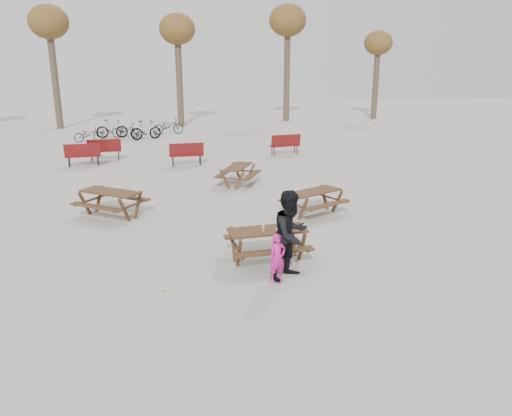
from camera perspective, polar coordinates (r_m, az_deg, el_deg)
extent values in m
plane|color=gray|center=(11.83, 1.28, -6.00)|extent=(80.00, 80.00, 0.00)
cube|color=#331C12|center=(11.56, 1.30, -2.57)|extent=(1.80, 0.70, 0.05)
cube|color=#331C12|center=(11.13, 2.17, -5.02)|extent=(1.80, 0.25, 0.05)
cube|color=#331C12|center=(12.21, 0.49, -3.00)|extent=(1.80, 0.25, 0.05)
cylinder|color=#331C12|center=(11.25, -1.96, -5.25)|extent=(0.08, 0.08, 0.73)
cylinder|color=#331C12|center=(11.79, -2.63, -4.18)|extent=(0.08, 0.08, 0.73)
cylinder|color=#331C12|center=(11.66, 5.26, -4.50)|extent=(0.08, 0.08, 0.73)
cylinder|color=#331C12|center=(12.18, 4.28, -3.51)|extent=(0.08, 0.08, 0.73)
cube|color=white|center=(11.55, 2.78, -2.40)|extent=(0.18, 0.11, 0.03)
ellipsoid|color=tan|center=(11.53, 2.79, -2.20)|extent=(0.14, 0.06, 0.05)
cylinder|color=silver|center=(11.43, 0.83, -2.28)|extent=(0.06, 0.06, 0.15)
cylinder|color=#FF590D|center=(11.43, 0.82, -2.37)|extent=(0.07, 0.07, 0.05)
cylinder|color=white|center=(11.40, 0.83, -1.88)|extent=(0.03, 0.03, 0.02)
imported|color=#C91981|center=(10.59, 2.47, -5.71)|extent=(0.45, 0.36, 1.07)
imported|color=black|center=(10.65, 3.98, -3.07)|extent=(1.19, 1.11, 1.95)
imported|color=black|center=(29.96, -18.60, 7.97)|extent=(1.67, 0.83, 0.84)
imported|color=black|center=(31.04, -16.14, 8.70)|extent=(1.83, 0.59, 1.09)
imported|color=black|center=(30.91, -14.68, 8.59)|extent=(1.78, 1.06, 0.88)
imported|color=black|center=(29.98, -12.47, 8.70)|extent=(1.89, 1.02, 1.09)
imported|color=black|center=(31.76, -10.01, 9.20)|extent=(2.01, 1.03, 1.01)
cylinder|color=#382B21|center=(36.19, -21.98, 13.39)|extent=(0.44, 0.44, 6.30)
ellipsoid|color=brown|center=(36.23, -22.63, 19.05)|extent=(2.52, 2.52, 2.14)
cylinder|color=#382B21|center=(35.23, -8.74, 14.03)|extent=(0.44, 0.44, 5.95)
ellipsoid|color=brown|center=(35.24, -9.00, 19.55)|extent=(2.38, 2.38, 2.02)
cylinder|color=#382B21|center=(37.96, 3.54, 14.90)|extent=(0.44, 0.44, 6.65)
ellipsoid|color=brown|center=(38.02, 3.65, 20.64)|extent=(2.66, 2.66, 2.26)
cylinder|color=#382B21|center=(40.32, 13.50, 13.60)|extent=(0.44, 0.44, 5.25)
ellipsoid|color=brown|center=(40.29, 13.81, 17.86)|extent=(2.10, 2.10, 1.79)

